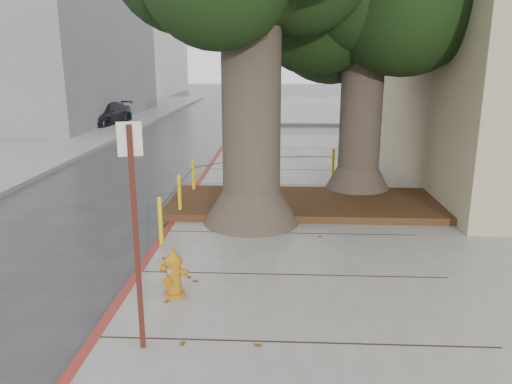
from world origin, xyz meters
The scene contains 12 objects.
ground centered at (0.00, 0.00, 0.00)m, with size 140.00×140.00×0.00m, color #28282B.
sidewalk_far centered at (6.00, 30.00, 0.07)m, with size 16.00×20.00×0.15m, color slate.
curb_red centered at (-2.00, 2.50, 0.07)m, with size 0.14×26.00×0.16m, color maroon.
planter_bed centered at (0.90, 3.90, 0.23)m, with size 6.40×2.60×0.16m, color black.
building_far_grey centered at (-15.00, 22.00, 6.00)m, with size 12.00×16.00×12.00m, color slate.
building_far_white centered at (-17.00, 45.00, 7.50)m, with size 12.00×18.00×15.00m, color silver.
bollard_ring centered at (-0.87, 4.38, 0.66)m, with size 3.79×5.39×0.95m.
fire_hydrant centered at (-1.23, -0.82, 0.51)m, with size 0.40×0.40×0.74m.
signpost centered at (-1.33, -2.18, 1.69)m, with size 0.26×0.10×2.72m.
car_silver centered at (6.79, 18.78, 0.68)m, with size 1.62×4.02×1.37m, color #B2B3B7.
car_red centered at (7.17, 17.80, 0.54)m, with size 1.14×3.28×1.08m, color maroon.
car_dark centered at (-9.33, 19.48, 0.63)m, with size 1.75×4.32×1.25m, color black.
Camera 1 is at (0.30, -7.46, 3.51)m, focal length 35.00 mm.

